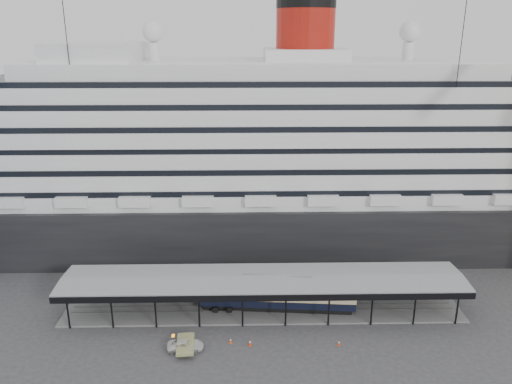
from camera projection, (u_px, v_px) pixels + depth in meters
ground at (264, 330)px, 66.32m from camera, size 200.00×200.00×0.00m
cruise_ship at (259, 143)px, 91.04m from camera, size 130.00×30.00×43.90m
platform_canopy at (263, 295)px, 70.34m from camera, size 56.00×9.18×5.30m
port_truck at (185, 345)px, 62.00m from camera, size 4.65×2.41×1.25m
pullman_carriage at (277, 293)px, 70.30m from camera, size 22.03×4.72×21.47m
traffic_cone_left at (250, 343)px, 62.90m from camera, size 0.42×0.42×0.81m
traffic_cone_mid at (231, 341)px, 63.41m from camera, size 0.45×0.45×0.72m
traffic_cone_right at (339, 343)px, 62.95m from camera, size 0.44×0.44×0.66m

